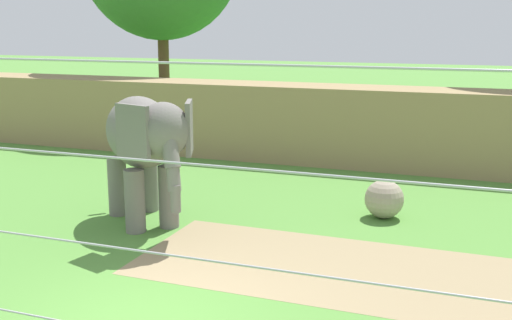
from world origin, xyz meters
TOP-DOWN VIEW (x-y plane):
  - dirt_patch at (1.86, 2.86)m, footprint 6.50×3.20m
  - embankment_wall at (0.00, 11.11)m, footprint 36.00×1.80m
  - elephant at (-2.18, 3.90)m, footprint 3.09×2.97m
  - enrichment_ball at (2.39, 6.04)m, footprint 0.84×0.84m

SIDE VIEW (x-z plane):
  - dirt_patch at x=1.86m, z-range 0.00..0.01m
  - enrichment_ball at x=2.39m, z-range 0.00..0.84m
  - embankment_wall at x=0.00m, z-range 0.00..2.29m
  - elephant at x=-2.18m, z-range 0.44..3.13m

